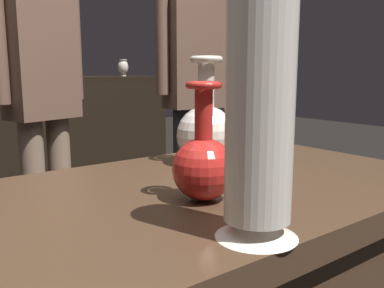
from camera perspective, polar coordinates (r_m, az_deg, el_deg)
The scene contains 7 objects.
vase_centerpiece at distance 0.78m, azimuth 1.55°, elevation -2.60°, with size 0.12×0.12×0.22m.
vase_tall_behind at distance 0.59m, azimuth 9.10°, elevation 2.77°, with size 0.12×0.12×0.35m.
vase_left_accent at distance 1.07m, azimuth 1.89°, elevation 1.87°, with size 0.15×0.15×0.27m.
shelf_vase_far_right at distance 3.23m, azimuth -9.32°, elevation 10.23°, with size 0.08×0.08×0.12m.
shelf_vase_right at distance 3.09m, azimuth -18.67°, elevation 9.84°, with size 0.12×0.12×0.09m.
visitor_center_back at distance 2.11m, azimuth -19.66°, elevation 7.52°, with size 0.45×0.27×1.64m.
visitor_near_right at distance 2.42m, azimuth 0.25°, elevation 8.72°, with size 0.47×0.21×1.67m.
Camera 1 is at (-0.49, -0.67, 1.04)m, focal length 39.46 mm.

